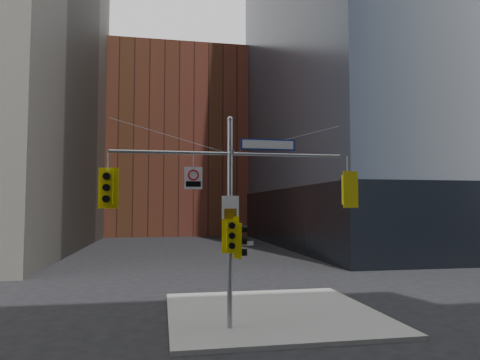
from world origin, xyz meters
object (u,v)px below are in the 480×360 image
object	(u,v)px
traffic_light_pole_front	(231,235)
regulatory_sign_arm	(193,177)
street_sign_blade	(268,145)
traffic_light_east_arm	(348,190)
traffic_light_west_arm	(108,188)
signal_assembly	(230,200)
traffic_light_pole_side	(239,241)

from	to	relation	value
traffic_light_pole_front	regulatory_sign_arm	world-z (taller)	regulatory_sign_arm
traffic_light_pole_front	street_sign_blade	world-z (taller)	street_sign_blade
regulatory_sign_arm	traffic_light_east_arm	bearing A→B (deg)	-1.50
street_sign_blade	traffic_light_west_arm	bearing A→B (deg)	179.42
traffic_light_west_arm	traffic_light_east_arm	distance (m)	8.29
signal_assembly	traffic_light_east_arm	bearing A→B (deg)	0.01
traffic_light_pole_side	traffic_light_pole_front	size ratio (longest dim) A/B	0.96
signal_assembly	traffic_light_pole_front	world-z (taller)	signal_assembly
signal_assembly	regulatory_sign_arm	world-z (taller)	signal_assembly
traffic_light_pole_front	signal_assembly	bearing A→B (deg)	91.45
traffic_light_west_arm	traffic_light_pole_front	size ratio (longest dim) A/B	1.10
traffic_light_west_arm	regulatory_sign_arm	distance (m)	2.80
street_sign_blade	regulatory_sign_arm	bearing A→B (deg)	-179.95
traffic_light_east_arm	street_sign_blade	size ratio (longest dim) A/B	0.67
traffic_light_west_arm	street_sign_blade	size ratio (longest dim) A/B	0.69
signal_assembly	traffic_light_pole_front	xyz separation A→B (m)	(0.00, -0.27, -1.18)
traffic_light_east_arm	street_sign_blade	world-z (taller)	street_sign_blade
traffic_light_east_arm	traffic_light_pole_side	xyz separation A→B (m)	(-3.95, -0.00, -1.76)
signal_assembly	traffic_light_pole_front	size ratio (longest dim) A/B	6.53
traffic_light_pole_front	regulatory_sign_arm	size ratio (longest dim) A/B	1.63
traffic_light_east_arm	traffic_light_pole_front	xyz separation A→B (m)	(-4.27, -0.27, -1.56)
signal_assembly	traffic_light_east_arm	world-z (taller)	signal_assembly
traffic_light_pole_front	street_sign_blade	size ratio (longest dim) A/B	0.63
traffic_light_west_arm	traffic_light_pole_side	size ratio (longest dim) A/B	1.15
signal_assembly	regulatory_sign_arm	xyz separation A→B (m)	(-1.24, -0.02, 0.76)
traffic_light_pole_front	traffic_light_pole_side	bearing A→B (deg)	40.26
traffic_light_east_arm	street_sign_blade	distance (m)	3.32
traffic_light_pole_side	regulatory_sign_arm	world-z (taller)	regulatory_sign_arm
traffic_light_west_arm	traffic_light_pole_side	distance (m)	4.69
traffic_light_pole_side	traffic_light_pole_front	distance (m)	0.47
signal_assembly	regulatory_sign_arm	distance (m)	1.46
street_sign_blade	traffic_light_pole_side	bearing A→B (deg)	179.88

